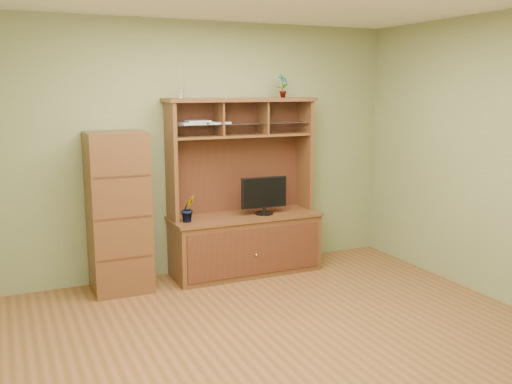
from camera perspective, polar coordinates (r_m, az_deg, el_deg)
room at (r=4.38m, az=3.19°, el=1.76°), size 4.54×4.04×2.74m
media_hutch at (r=6.23m, az=-1.18°, el=-3.39°), size 1.66×0.61×1.90m
monitor at (r=6.16m, az=0.83°, el=-0.28°), size 0.51×0.20×0.41m
orchid_plant at (r=5.87m, az=-6.79°, el=-1.64°), size 0.17×0.15×0.28m
top_plant at (r=6.33m, az=2.70°, el=10.56°), size 0.15×0.13×0.25m
reed_diffuser at (r=5.90m, az=-7.53°, el=10.30°), size 0.05×0.05×0.27m
magazines at (r=5.97m, az=-5.47°, el=6.92°), size 0.56×0.23×0.04m
side_cabinet at (r=5.78m, az=-13.58°, el=-2.00°), size 0.57×0.52×1.59m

